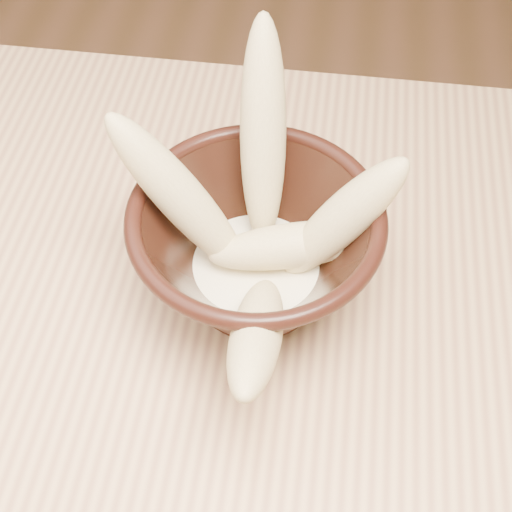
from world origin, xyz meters
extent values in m
cube|color=#DBAF78|center=(0.00, 0.00, 0.73)|extent=(1.20, 0.80, 0.04)
cylinder|color=tan|center=(-0.54, 0.34, 0.35)|extent=(0.05, 0.05, 0.71)
cylinder|color=black|center=(-0.20, 0.10, 0.76)|extent=(0.09, 0.09, 0.01)
cylinder|color=black|center=(-0.20, 0.10, 0.78)|extent=(0.08, 0.08, 0.01)
torus|color=black|center=(-0.20, 0.10, 0.85)|extent=(0.20, 0.20, 0.01)
cylinder|color=#F8EEC7|center=(-0.20, 0.10, 0.79)|extent=(0.11, 0.11, 0.02)
ellipsoid|color=tan|center=(-0.21, 0.17, 0.87)|extent=(0.05, 0.12, 0.18)
ellipsoid|color=tan|center=(-0.26, 0.11, 0.85)|extent=(0.13, 0.07, 0.15)
ellipsoid|color=tan|center=(-0.14, 0.11, 0.84)|extent=(0.12, 0.07, 0.13)
ellipsoid|color=tan|center=(-0.18, 0.10, 0.81)|extent=(0.14, 0.07, 0.05)
ellipsoid|color=tan|center=(-0.19, 0.01, 0.83)|extent=(0.04, 0.16, 0.11)
camera|label=1|loc=(-0.16, -0.24, 1.25)|focal=50.00mm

